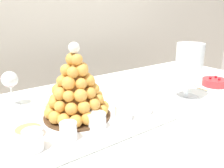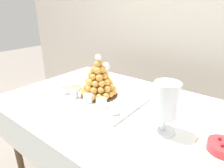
{
  "view_description": "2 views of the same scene",
  "coord_description": "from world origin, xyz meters",
  "px_view_note": "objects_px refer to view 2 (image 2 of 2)",
  "views": [
    {
      "loc": [
        -0.64,
        -0.68,
        1.14
      ],
      "look_at": [
        -0.15,
        -0.0,
        0.87
      ],
      "focal_mm": 37.26,
      "sensor_mm": 36.0,
      "label": 1
    },
    {
      "loc": [
        0.49,
        -0.83,
        1.3
      ],
      "look_at": [
        -0.2,
        0.06,
        0.85
      ],
      "focal_mm": 30.64,
      "sensor_mm": 36.0,
      "label": 2
    }
  ],
  "objects_px": {
    "creme_brulee_ramekin": "(76,88)",
    "wine_glass": "(106,67)",
    "dessert_cup_left": "(65,89)",
    "dessert_cup_right": "(115,109)",
    "dessert_cup_mid_right": "(101,103)",
    "dessert_cup_mid_left": "(74,94)",
    "fruit_tart_plate": "(223,149)",
    "macaron_goblet": "(166,101)",
    "serving_tray": "(97,97)",
    "croquembouche": "(99,80)",
    "dessert_cup_centre": "(88,98)"
  },
  "relations": [
    {
      "from": "macaron_goblet",
      "to": "dessert_cup_left",
      "type": "bearing_deg",
      "value": -178.79
    },
    {
      "from": "dessert_cup_mid_left",
      "to": "croquembouche",
      "type": "bearing_deg",
      "value": 53.07
    },
    {
      "from": "serving_tray",
      "to": "dessert_cup_mid_right",
      "type": "height_order",
      "value": "dessert_cup_mid_right"
    },
    {
      "from": "serving_tray",
      "to": "creme_brulee_ramekin",
      "type": "bearing_deg",
      "value": -178.9
    },
    {
      "from": "dessert_cup_mid_left",
      "to": "dessert_cup_centre",
      "type": "bearing_deg",
      "value": 7.41
    },
    {
      "from": "dessert_cup_left",
      "to": "wine_glass",
      "type": "xyz_separation_m",
      "value": [
        0.04,
        0.38,
        0.07
      ]
    },
    {
      "from": "macaron_goblet",
      "to": "dessert_cup_mid_right",
      "type": "bearing_deg",
      "value": -177.88
    },
    {
      "from": "dessert_cup_mid_left",
      "to": "fruit_tart_plate",
      "type": "xyz_separation_m",
      "value": [
        0.84,
        0.04,
        -0.02
      ]
    },
    {
      "from": "croquembouche",
      "to": "dessert_cup_right",
      "type": "relative_size",
      "value": 4.82
    },
    {
      "from": "dessert_cup_centre",
      "to": "creme_brulee_ramekin",
      "type": "bearing_deg",
      "value": 158.3
    },
    {
      "from": "dessert_cup_mid_left",
      "to": "creme_brulee_ramekin",
      "type": "height_order",
      "value": "dessert_cup_mid_left"
    },
    {
      "from": "macaron_goblet",
      "to": "fruit_tart_plate",
      "type": "bearing_deg",
      "value": 3.16
    },
    {
      "from": "serving_tray",
      "to": "dessert_cup_mid_left",
      "type": "relative_size",
      "value": 10.16
    },
    {
      "from": "serving_tray",
      "to": "dessert_cup_centre",
      "type": "xyz_separation_m",
      "value": [
        0.0,
        -0.08,
        0.03
      ]
    },
    {
      "from": "dessert_cup_mid_left",
      "to": "fruit_tart_plate",
      "type": "distance_m",
      "value": 0.84
    },
    {
      "from": "dessert_cup_mid_left",
      "to": "fruit_tart_plate",
      "type": "height_order",
      "value": "dessert_cup_mid_left"
    },
    {
      "from": "dessert_cup_mid_right",
      "to": "wine_glass",
      "type": "xyz_separation_m",
      "value": [
        -0.29,
        0.38,
        0.07
      ]
    },
    {
      "from": "dessert_cup_mid_left",
      "to": "creme_brulee_ramekin",
      "type": "bearing_deg",
      "value": 134.02
    },
    {
      "from": "dessert_cup_mid_left",
      "to": "wine_glass",
      "type": "relative_size",
      "value": 0.38
    },
    {
      "from": "dessert_cup_right",
      "to": "creme_brulee_ramekin",
      "type": "relative_size",
      "value": 0.64
    },
    {
      "from": "dessert_cup_mid_left",
      "to": "dessert_cup_right",
      "type": "height_order",
      "value": "dessert_cup_mid_left"
    },
    {
      "from": "serving_tray",
      "to": "macaron_goblet",
      "type": "distance_m",
      "value": 0.51
    },
    {
      "from": "serving_tray",
      "to": "dessert_cup_mid_right",
      "type": "distance_m",
      "value": 0.14
    },
    {
      "from": "dessert_cup_mid_right",
      "to": "dessert_cup_left",
      "type": "bearing_deg",
      "value": -179.83
    },
    {
      "from": "creme_brulee_ramekin",
      "to": "wine_glass",
      "type": "height_order",
      "value": "wine_glass"
    },
    {
      "from": "dessert_cup_centre",
      "to": "croquembouche",
      "type": "bearing_deg",
      "value": 96.68
    },
    {
      "from": "croquembouche",
      "to": "dessert_cup_centre",
      "type": "height_order",
      "value": "croquembouche"
    },
    {
      "from": "fruit_tart_plate",
      "to": "macaron_goblet",
      "type": "bearing_deg",
      "value": -176.84
    },
    {
      "from": "dessert_cup_mid_right",
      "to": "dessert_cup_right",
      "type": "height_order",
      "value": "dessert_cup_mid_right"
    },
    {
      "from": "dessert_cup_mid_left",
      "to": "dessert_cup_right",
      "type": "distance_m",
      "value": 0.32
    },
    {
      "from": "dessert_cup_right",
      "to": "macaron_goblet",
      "type": "distance_m",
      "value": 0.3
    },
    {
      "from": "serving_tray",
      "to": "dessert_cup_centre",
      "type": "height_order",
      "value": "dessert_cup_centre"
    },
    {
      "from": "dessert_cup_left",
      "to": "dessert_cup_right",
      "type": "distance_m",
      "value": 0.42
    },
    {
      "from": "macaron_goblet",
      "to": "wine_glass",
      "type": "xyz_separation_m",
      "value": [
        -0.66,
        0.37,
        -0.05
      ]
    },
    {
      "from": "dessert_cup_mid_right",
      "to": "macaron_goblet",
      "type": "relative_size",
      "value": 0.25
    },
    {
      "from": "croquembouche",
      "to": "wine_glass",
      "type": "xyz_separation_m",
      "value": [
        -0.16,
        0.27,
        -0.0
      ]
    },
    {
      "from": "dessert_cup_mid_right",
      "to": "creme_brulee_ramekin",
      "type": "relative_size",
      "value": 0.71
    },
    {
      "from": "serving_tray",
      "to": "dessert_cup_mid_right",
      "type": "relative_size",
      "value": 9.01
    },
    {
      "from": "croquembouche",
      "to": "dessert_cup_left",
      "type": "xyz_separation_m",
      "value": [
        -0.2,
        -0.12,
        -0.08
      ]
    },
    {
      "from": "croquembouche",
      "to": "creme_brulee_ramekin",
      "type": "height_order",
      "value": "croquembouche"
    },
    {
      "from": "dessert_cup_centre",
      "to": "creme_brulee_ramekin",
      "type": "xyz_separation_m",
      "value": [
        -0.2,
        0.08,
        -0.01
      ]
    },
    {
      "from": "macaron_goblet",
      "to": "dessert_cup_mid_left",
      "type": "bearing_deg",
      "value": -177.66
    },
    {
      "from": "dessert_cup_left",
      "to": "macaron_goblet",
      "type": "bearing_deg",
      "value": 1.21
    },
    {
      "from": "croquembouche",
      "to": "dessert_cup_left",
      "type": "bearing_deg",
      "value": -149.27
    },
    {
      "from": "dessert_cup_mid_right",
      "to": "dessert_cup_mid_left",
      "type": "bearing_deg",
      "value": -177.27
    },
    {
      "from": "serving_tray",
      "to": "wine_glass",
      "type": "xyz_separation_m",
      "value": [
        -0.17,
        0.3,
        0.1
      ]
    },
    {
      "from": "dessert_cup_mid_right",
      "to": "creme_brulee_ramekin",
      "type": "distance_m",
      "value": 0.32
    },
    {
      "from": "creme_brulee_ramekin",
      "to": "wine_glass",
      "type": "distance_m",
      "value": 0.31
    },
    {
      "from": "dessert_cup_mid_left",
      "to": "fruit_tart_plate",
      "type": "relative_size",
      "value": 0.26
    },
    {
      "from": "dessert_cup_right",
      "to": "serving_tray",
      "type": "bearing_deg",
      "value": 156.39
    }
  ]
}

